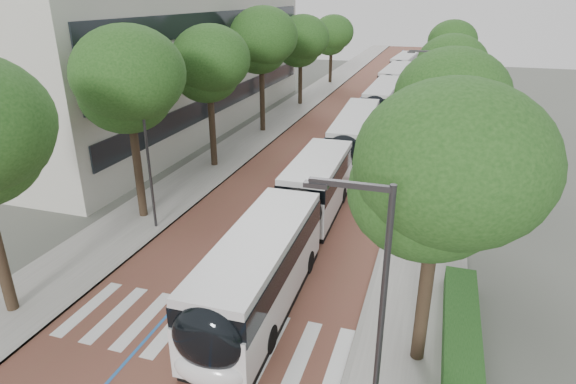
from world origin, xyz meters
TOP-DOWN VIEW (x-y plane):
  - ground at (0.00, 0.00)m, footprint 160.00×160.00m
  - road at (0.00, 40.00)m, footprint 11.00×140.00m
  - sidewalk_left at (-7.50, 40.00)m, footprint 4.00×140.00m
  - sidewalk_right at (7.50, 40.00)m, footprint 4.00×140.00m
  - kerb_left at (-5.60, 40.00)m, footprint 0.20×140.00m
  - kerb_right at (5.60, 40.00)m, footprint 0.20×140.00m
  - zebra_crossing at (0.20, 1.00)m, footprint 10.55×3.60m
  - lane_line_left at (-1.60, 40.00)m, footprint 0.12×126.00m
  - lane_line_right at (1.60, 40.00)m, footprint 0.12×126.00m
  - office_building at (-19.47, 28.00)m, footprint 18.11×40.00m
  - streetlight_near at (6.62, -3.00)m, footprint 1.82×0.20m
  - streetlight_far at (6.62, 22.00)m, footprint 1.82×0.20m
  - lamp_post_left at (-6.10, 8.00)m, footprint 0.14×0.14m
  - trees_left at (-7.50, 25.08)m, footprint 5.75×60.47m
  - trees_right at (7.70, 20.18)m, footprint 5.74×47.33m
  - lead_bus at (1.58, 6.97)m, footprint 2.80×18.43m
  - bus_queued_0 at (1.62, 23.25)m, footprint 3.11×12.50m
  - bus_queued_1 at (2.01, 36.90)m, footprint 2.70×12.43m
  - bus_queued_2 at (1.82, 49.82)m, footprint 2.98×12.48m
  - bus_queued_3 at (1.80, 63.15)m, footprint 3.26×12.53m

SIDE VIEW (x-z plane):
  - ground at x=0.00m, z-range 0.00..0.00m
  - road at x=0.00m, z-range 0.00..0.02m
  - lane_line_left at x=-1.60m, z-range 0.02..0.03m
  - lane_line_right at x=1.60m, z-range 0.02..0.03m
  - zebra_crossing at x=0.20m, z-range 0.02..0.03m
  - sidewalk_left at x=-7.50m, z-range 0.00..0.12m
  - sidewalk_right at x=7.50m, z-range 0.00..0.12m
  - kerb_left at x=-5.60m, z-range -0.01..0.13m
  - kerb_right at x=5.60m, z-range -0.01..0.13m
  - bus_queued_0 at x=1.62m, z-range 0.02..3.22m
  - bus_queued_1 at x=2.01m, z-range 0.02..3.22m
  - bus_queued_2 at x=1.82m, z-range 0.02..3.22m
  - bus_queued_3 at x=1.80m, z-range 0.02..3.22m
  - lead_bus at x=1.58m, z-range 0.03..3.23m
  - lamp_post_left at x=-6.10m, z-range 0.12..8.12m
  - streetlight_near at x=6.62m, z-range 0.82..8.82m
  - streetlight_far at x=6.62m, z-range 0.82..8.82m
  - trees_right at x=7.70m, z-range 1.76..10.64m
  - trees_left at x=-7.50m, z-range 1.88..11.95m
  - office_building at x=-19.47m, z-range 0.00..14.00m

